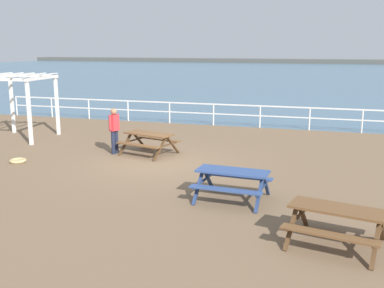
# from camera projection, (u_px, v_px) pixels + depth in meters

# --- Properties ---
(ground_plane) EXTENTS (30.00, 24.00, 0.20)m
(ground_plane) POSITION_uv_depth(u_px,v_px,m) (155.00, 166.00, 15.33)
(ground_plane) COLOR brown
(sea_band) EXTENTS (142.00, 90.00, 0.01)m
(sea_band) POSITION_uv_depth(u_px,v_px,m) (293.00, 74.00, 64.58)
(sea_band) COLOR #476B84
(sea_band) RESTS_ON ground
(distant_shoreline) EXTENTS (142.00, 6.00, 1.80)m
(distant_shoreline) POSITION_uv_depth(u_px,v_px,m) (310.00, 63.00, 104.74)
(distant_shoreline) COLOR #4C4C47
(distant_shoreline) RESTS_ON ground
(seaward_railing) EXTENTS (23.07, 0.07, 1.08)m
(seaward_railing) POSITION_uv_depth(u_px,v_px,m) (213.00, 110.00, 22.39)
(seaward_railing) COLOR white
(seaward_railing) RESTS_ON ground
(picnic_table_near_left) EXTENTS (2.14, 1.93, 0.80)m
(picnic_table_near_left) POSITION_uv_depth(u_px,v_px,m) (149.00, 138.00, 16.40)
(picnic_table_near_left) COLOR brown
(picnic_table_near_left) RESTS_ON ground
(picnic_table_near_right) EXTENTS (2.08, 1.86, 0.80)m
(picnic_table_near_right) POSITION_uv_depth(u_px,v_px,m) (337.00, 217.00, 8.84)
(picnic_table_near_right) COLOR brown
(picnic_table_near_right) RESTS_ON ground
(picnic_table_mid_centre) EXTENTS (1.90, 1.65, 0.80)m
(picnic_table_mid_centre) POSITION_uv_depth(u_px,v_px,m) (233.00, 178.00, 11.50)
(picnic_table_mid_centre) COLOR #334C84
(picnic_table_mid_centre) RESTS_ON ground
(visitor) EXTENTS (0.28, 0.52, 1.66)m
(visitor) POSITION_uv_depth(u_px,v_px,m) (114.00, 128.00, 16.41)
(visitor) COLOR #1E2338
(visitor) RESTS_ON ground
(lattice_pergola) EXTENTS (2.63, 2.75, 2.70)m
(lattice_pergola) POSITION_uv_depth(u_px,v_px,m) (19.00, 91.00, 18.95)
(lattice_pergola) COLOR white
(lattice_pergola) RESTS_ON ground
(rope_coil) EXTENTS (0.55, 0.55, 0.11)m
(rope_coil) POSITION_uv_depth(u_px,v_px,m) (18.00, 161.00, 15.35)
(rope_coil) COLOR tan
(rope_coil) RESTS_ON ground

